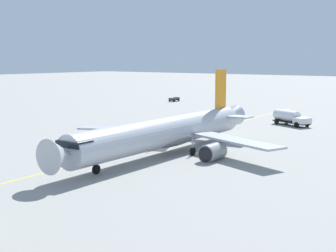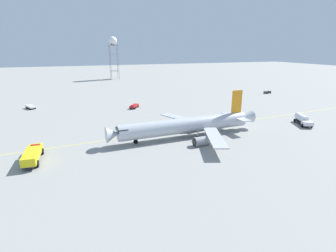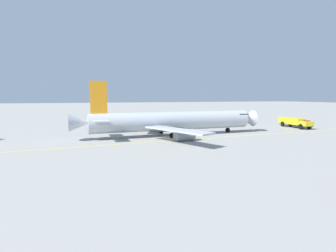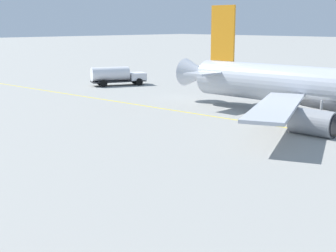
# 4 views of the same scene
# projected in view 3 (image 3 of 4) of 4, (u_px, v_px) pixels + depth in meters

# --- Properties ---
(ground_plane) EXTENTS (600.00, 600.00, 0.00)m
(ground_plane) POSITION_uv_depth(u_px,v_px,m) (166.00, 138.00, 52.74)
(ground_plane) COLOR gray
(airliner_main) EXTENTS (33.31, 41.84, 11.43)m
(airliner_main) POSITION_uv_depth(u_px,v_px,m) (172.00, 122.00, 56.09)
(airliner_main) COLOR #B2B7C1
(airliner_main) RESTS_ON ground_plane
(fire_tender_truck) EXTENTS (10.30, 3.38, 2.50)m
(fire_tender_truck) POSITION_uv_depth(u_px,v_px,m) (295.00, 122.00, 70.58)
(fire_tender_truck) COLOR #232326
(fire_tender_truck) RESTS_ON ground_plane
(taxiway_centreline) EXTENTS (10.65, 145.79, 0.01)m
(taxiway_centreline) POSITION_uv_depth(u_px,v_px,m) (203.00, 138.00, 52.49)
(taxiway_centreline) COLOR yellow
(taxiway_centreline) RESTS_ON ground_plane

